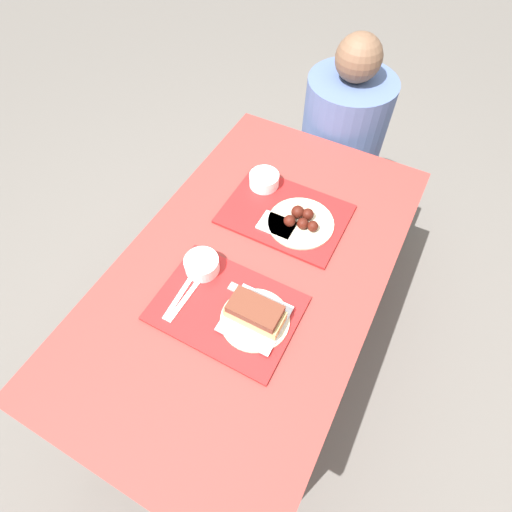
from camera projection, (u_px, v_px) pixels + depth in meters
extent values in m
plane|color=#605B56|center=(253.00, 352.00, 1.98)|extent=(12.00, 12.00, 0.00)
cube|color=maroon|center=(252.00, 270.00, 1.36)|extent=(0.85, 1.46, 0.04)
cylinder|color=maroon|center=(80.00, 420.00, 1.45)|extent=(0.07, 0.07, 0.73)
cylinder|color=maroon|center=(250.00, 191.00, 2.11)|extent=(0.07, 0.07, 0.73)
cylinder|color=maroon|center=(384.00, 242.00, 1.91)|extent=(0.07, 0.07, 0.73)
cube|color=maroon|center=(337.00, 172.00, 2.12)|extent=(0.81, 0.28, 0.04)
cylinder|color=maroon|center=(278.00, 180.00, 2.39)|extent=(0.06, 0.06, 0.39)
cylinder|color=maroon|center=(389.00, 221.00, 2.21)|extent=(0.06, 0.06, 0.39)
cube|color=red|center=(227.00, 308.00, 1.25)|extent=(0.44, 0.32, 0.01)
cube|color=red|center=(286.00, 214.00, 1.47)|extent=(0.44, 0.32, 0.01)
cylinder|color=white|center=(202.00, 265.00, 1.31)|extent=(0.11, 0.11, 0.05)
cylinder|color=beige|center=(201.00, 261.00, 1.29)|extent=(0.10, 0.10, 0.01)
cylinder|color=beige|center=(255.00, 319.00, 1.22)|extent=(0.21, 0.21, 0.01)
cube|color=silver|center=(255.00, 318.00, 1.21)|extent=(0.18, 0.18, 0.01)
cube|color=tan|center=(255.00, 314.00, 1.19)|extent=(0.17, 0.08, 0.04)
cube|color=brown|center=(255.00, 309.00, 1.16)|extent=(0.16, 0.09, 0.03)
cube|color=white|center=(179.00, 297.00, 1.26)|extent=(0.03, 0.17, 0.00)
cube|color=white|center=(184.00, 300.00, 1.26)|extent=(0.02, 0.17, 0.00)
cube|color=#A59E93|center=(234.00, 288.00, 1.28)|extent=(0.04, 0.03, 0.01)
cylinder|color=white|center=(264.00, 180.00, 1.53)|extent=(0.11, 0.11, 0.05)
cylinder|color=beige|center=(264.00, 176.00, 1.52)|extent=(0.10, 0.10, 0.01)
cylinder|color=beige|center=(301.00, 223.00, 1.44)|extent=(0.24, 0.24, 0.01)
sphere|color=#42140C|center=(313.00, 226.00, 1.40)|extent=(0.04, 0.04, 0.04)
sphere|color=#42140C|center=(308.00, 214.00, 1.43)|extent=(0.04, 0.04, 0.04)
sphere|color=#42140C|center=(298.00, 212.00, 1.43)|extent=(0.05, 0.05, 0.05)
sphere|color=#42140C|center=(290.00, 221.00, 1.41)|extent=(0.04, 0.04, 0.04)
sphere|color=#42140C|center=(303.00, 224.00, 1.40)|extent=(0.04, 0.04, 0.04)
cube|color=white|center=(276.00, 225.00, 1.43)|extent=(0.13, 0.09, 0.01)
cylinder|color=#4C6093|center=(343.00, 129.00, 1.91)|extent=(0.39, 0.39, 0.50)
sphere|color=brown|center=(359.00, 58.00, 1.62)|extent=(0.19, 0.19, 0.19)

